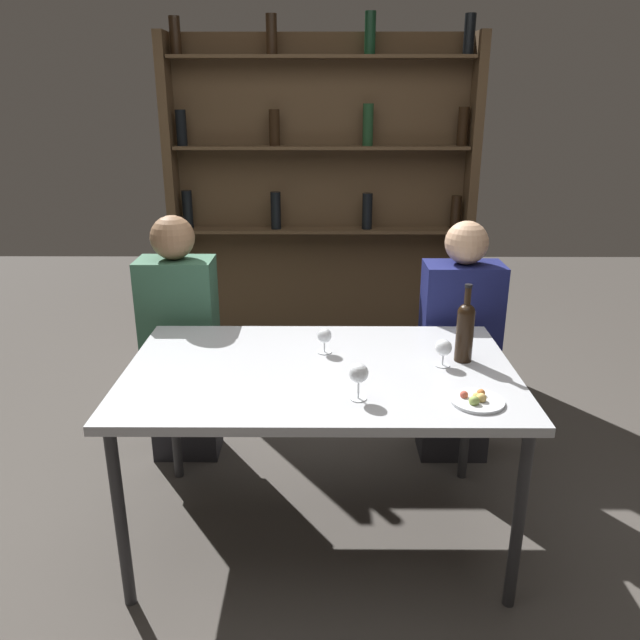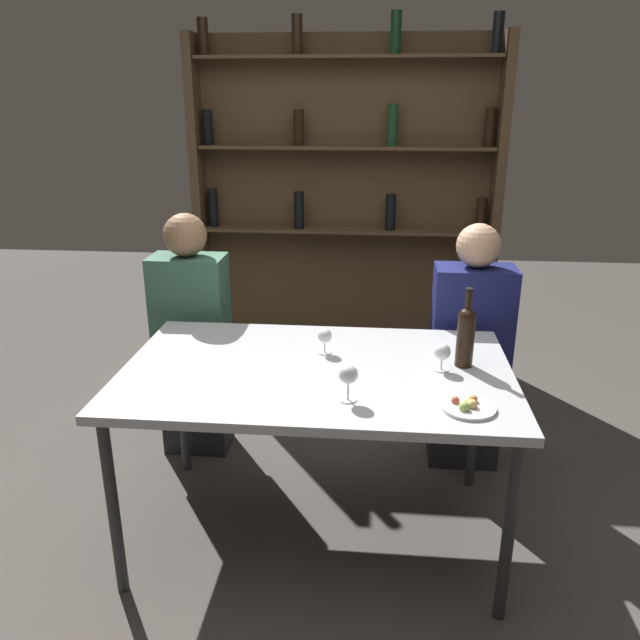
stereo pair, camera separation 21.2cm
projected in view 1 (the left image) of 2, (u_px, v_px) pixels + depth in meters
ground_plane at (320, 530)px, 2.73m from camera, size 10.00×10.00×0.00m
dining_table at (320, 381)px, 2.49m from camera, size 1.54×0.95×0.78m
wine_rack_wall at (321, 196)px, 4.17m from camera, size 2.02×0.21×2.28m
wine_bottle at (465, 329)px, 2.49m from camera, size 0.07×0.07×0.32m
wine_glass_0 at (443, 348)px, 2.46m from camera, size 0.07×0.07×0.11m
wine_glass_1 at (324, 337)px, 2.59m from camera, size 0.06×0.06×0.11m
wine_glass_2 at (359, 374)px, 2.18m from camera, size 0.07×0.07×0.14m
food_plate_0 at (477, 400)px, 2.18m from camera, size 0.19×0.19×0.04m
seated_person_left at (181, 346)px, 3.14m from camera, size 0.37×0.22×1.27m
seated_person_right at (458, 350)px, 3.14m from camera, size 0.38×0.22×1.24m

